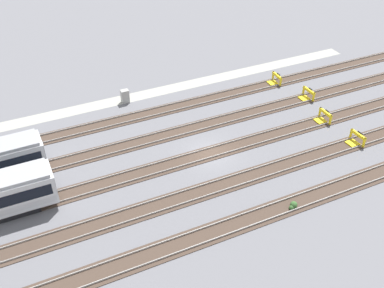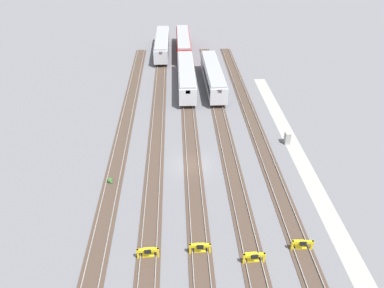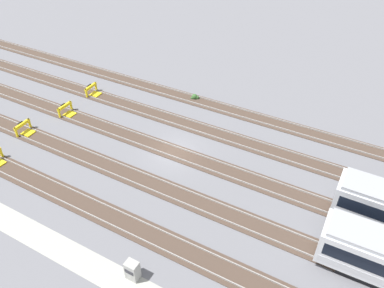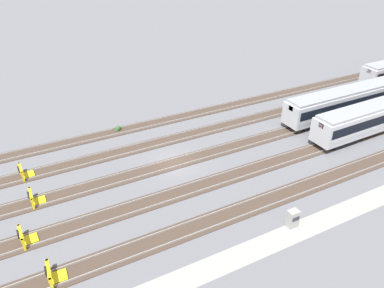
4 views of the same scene
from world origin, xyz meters
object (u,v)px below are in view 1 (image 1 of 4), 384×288
(bumper_stop_middle_track, at_px, (323,117))
(weed_clump, at_px, (293,205))
(electrical_cabinet, at_px, (125,96))
(bumper_stop_nearest_track, at_px, (275,80))
(bumper_stop_far_inner_track, at_px, (356,139))
(bumper_stop_near_inner_track, at_px, (307,95))

(bumper_stop_middle_track, distance_m, weed_clump, 14.59)
(electrical_cabinet, bearing_deg, bumper_stop_middle_track, 144.74)
(bumper_stop_middle_track, bearing_deg, weed_clump, 42.01)
(bumper_stop_nearest_track, bearing_deg, bumper_stop_middle_track, 89.84)
(bumper_stop_middle_track, relative_size, electrical_cabinet, 1.25)
(bumper_stop_nearest_track, xyz_separation_m, bumper_stop_far_inner_track, (-0.31, 14.19, 0.00))
(bumper_stop_near_inner_track, bearing_deg, electrical_cabinet, -22.78)
(bumper_stop_nearest_track, height_order, weed_clump, bumper_stop_nearest_track)
(bumper_stop_far_inner_track, bearing_deg, bumper_stop_middle_track, -85.91)
(bumper_stop_middle_track, bearing_deg, bumper_stop_near_inner_track, -105.73)
(bumper_stop_nearest_track, distance_m, electrical_cabinet, 18.70)
(bumper_stop_far_inner_track, relative_size, electrical_cabinet, 1.26)
(electrical_cabinet, height_order, weed_clump, electrical_cabinet)
(bumper_stop_near_inner_track, height_order, bumper_stop_middle_track, same)
(weed_clump, bearing_deg, bumper_stop_near_inner_track, -130.06)
(weed_clump, bearing_deg, bumper_stop_far_inner_track, -155.78)
(bumper_stop_nearest_track, distance_m, bumper_stop_near_inner_track, 4.92)
(weed_clump, bearing_deg, bumper_stop_middle_track, -137.99)
(bumper_stop_middle_track, height_order, electrical_cabinet, electrical_cabinet)
(bumper_stop_near_inner_track, xyz_separation_m, bumper_stop_far_inner_track, (0.99, 9.44, 0.00))
(bumper_stop_nearest_track, bearing_deg, weed_clump, 60.51)
(bumper_stop_nearest_track, bearing_deg, bumper_stop_far_inner_track, 91.26)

